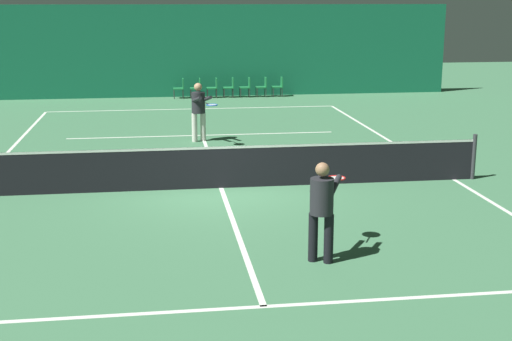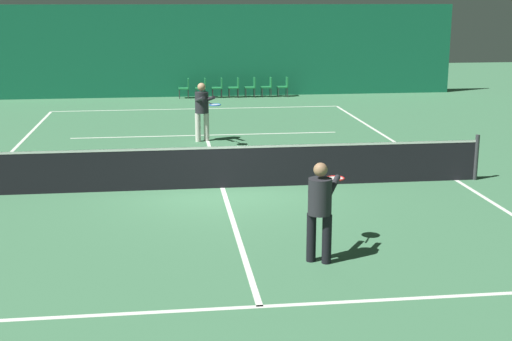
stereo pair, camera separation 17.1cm
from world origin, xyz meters
The scene contains 17 objects.
ground_plane centered at (0.00, 0.00, 0.00)m, with size 60.00×60.00×0.00m, color #3D704C.
backdrop_curtain centered at (0.00, 15.54, 1.95)m, with size 23.00×0.12×3.90m.
court_line_baseline_far centered at (0.00, 11.90, 0.00)m, with size 11.00×0.10×0.00m.
court_line_service_far centered at (0.00, 6.40, 0.00)m, with size 8.25×0.10×0.00m.
court_line_service_near centered at (0.00, -6.40, 0.00)m, with size 8.25×0.10×0.00m.
court_line_sideline_right centered at (5.50, 0.00, 0.00)m, with size 0.10×23.80×0.00m.
court_line_centre centered at (0.00, 0.00, 0.00)m, with size 0.10×12.80×0.00m.
tennis_net centered at (0.00, 0.00, 0.51)m, with size 12.00×0.10×1.07m.
player_near centered at (1.19, -4.78, 0.96)m, with size 0.93×1.35×1.65m.
player_far centered at (-0.14, 5.43, 1.01)m, with size 0.79×1.42×1.74m.
courtside_chair_0 centered at (-0.35, 14.99, 0.49)m, with size 0.44×0.44×0.84m.
courtside_chair_1 centered at (0.36, 14.99, 0.49)m, with size 0.44×0.44×0.84m.
courtside_chair_2 centered at (1.07, 14.99, 0.49)m, with size 0.44×0.44×0.84m.
courtside_chair_3 centered at (1.78, 14.99, 0.49)m, with size 0.44×0.44×0.84m.
courtside_chair_4 centered at (2.49, 14.99, 0.49)m, with size 0.44×0.44×0.84m.
courtside_chair_5 centered at (3.20, 14.99, 0.49)m, with size 0.44×0.44×0.84m.
courtside_chair_6 centered at (3.91, 14.99, 0.49)m, with size 0.44×0.44×0.84m.
Camera 1 is at (-1.38, -15.42, 4.14)m, focal length 50.00 mm.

